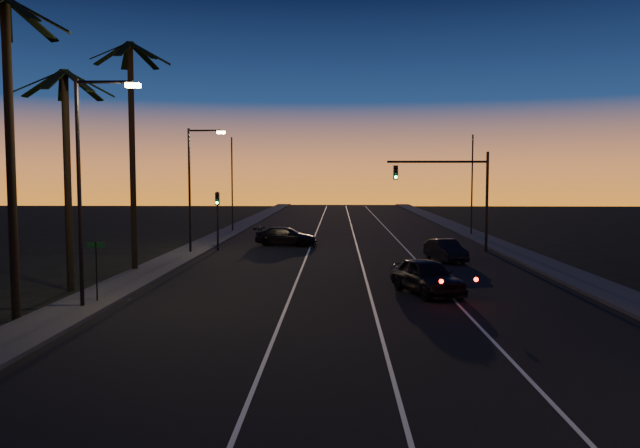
{
  "coord_description": "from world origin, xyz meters",
  "views": [
    {
      "loc": [
        -0.93,
        -3.96,
        5.19
      ],
      "look_at": [
        -1.71,
        22.91,
        3.19
      ],
      "focal_mm": 35.0,
      "sensor_mm": 36.0,
      "label": 1
    }
  ],
  "objects_px": {
    "signal_mast": "(453,183)",
    "right_car": "(445,250)",
    "lead_car": "(427,276)",
    "cross_car": "(286,236)"
  },
  "relations": [
    {
      "from": "signal_mast",
      "to": "right_car",
      "type": "relative_size",
      "value": 1.65
    },
    {
      "from": "lead_car",
      "to": "right_car",
      "type": "distance_m",
      "value": 11.33
    },
    {
      "from": "signal_mast",
      "to": "cross_car",
      "type": "bearing_deg",
      "value": 164.48
    },
    {
      "from": "lead_car",
      "to": "cross_car",
      "type": "bearing_deg",
      "value": 111.97
    },
    {
      "from": "right_car",
      "to": "cross_car",
      "type": "bearing_deg",
      "value": 140.85
    },
    {
      "from": "signal_mast",
      "to": "lead_car",
      "type": "xyz_separation_m",
      "value": [
        -4.1,
        -16.32,
        -3.98
      ]
    },
    {
      "from": "signal_mast",
      "to": "cross_car",
      "type": "xyz_separation_m",
      "value": [
        -12.03,
        3.34,
        -4.07
      ]
    },
    {
      "from": "lead_car",
      "to": "cross_car",
      "type": "relative_size",
      "value": 1.06
    },
    {
      "from": "signal_mast",
      "to": "lead_car",
      "type": "distance_m",
      "value": 17.29
    },
    {
      "from": "signal_mast",
      "to": "cross_car",
      "type": "distance_m",
      "value": 13.13
    }
  ]
}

